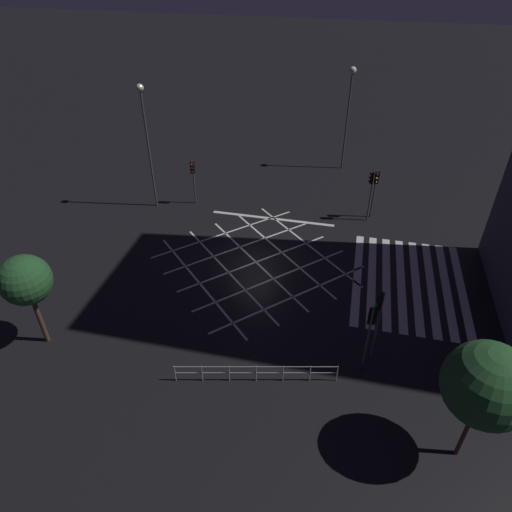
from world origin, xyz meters
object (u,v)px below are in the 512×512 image
(street_lamp_east, at_px, (350,95))
(traffic_light_se_main, at_px, (375,185))
(street_lamp_west, at_px, (145,125))
(street_tree_far, at_px, (487,385))
(traffic_light_sw_main, at_px, (370,326))
(traffic_light_ne_main, at_px, (193,174))
(street_tree_near, at_px, (25,281))
(traffic_light_se_cross, at_px, (371,186))
(traffic_light_sw_cross, at_px, (378,313))

(street_lamp_east, bearing_deg, traffic_light_se_main, -161.66)
(street_lamp_west, relative_size, street_tree_far, 1.54)
(traffic_light_sw_main, relative_size, street_lamp_east, 0.43)
(traffic_light_sw_main, relative_size, traffic_light_ne_main, 1.07)
(traffic_light_ne_main, xyz_separation_m, traffic_light_se_main, (0.91, -13.75, 0.16))
(traffic_light_sw_main, distance_m, street_tree_near, 16.76)
(street_tree_far, bearing_deg, street_lamp_west, 50.55)
(street_lamp_east, bearing_deg, traffic_light_se_cross, -164.55)
(street_lamp_west, bearing_deg, traffic_light_sw_main, -128.06)
(street_lamp_west, bearing_deg, traffic_light_ne_main, -71.38)
(traffic_light_sw_cross, xyz_separation_m, traffic_light_se_main, (14.33, 0.26, -0.38))
(traffic_light_sw_main, height_order, traffic_light_sw_cross, traffic_light_sw_cross)
(traffic_light_se_cross, height_order, traffic_light_sw_cross, traffic_light_sw_cross)
(street_tree_near, bearing_deg, traffic_light_sw_cross, -81.35)
(street_tree_near, bearing_deg, street_tree_far, -95.50)
(traffic_light_sw_cross, distance_m, street_tree_far, 6.05)
(traffic_light_sw_main, xyz_separation_m, street_lamp_west, (13.00, 16.60, 3.81))
(traffic_light_se_main, bearing_deg, street_tree_near, -44.55)
(street_lamp_west, bearing_deg, traffic_light_sw_cross, -126.34)
(traffic_light_se_cross, relative_size, street_lamp_west, 0.43)
(street_lamp_west, bearing_deg, street_tree_far, -129.45)
(traffic_light_sw_main, relative_size, traffic_light_se_cross, 0.96)
(traffic_light_ne_main, distance_m, street_tree_near, 16.32)
(traffic_light_se_cross, relative_size, traffic_light_ne_main, 1.11)
(traffic_light_sw_cross, height_order, traffic_light_se_main, traffic_light_sw_cross)
(traffic_light_sw_cross, distance_m, traffic_light_ne_main, 19.40)
(traffic_light_se_cross, bearing_deg, traffic_light_sw_cross, 92.42)
(street_tree_near, bearing_deg, traffic_light_se_cross, -44.81)
(street_tree_far, bearing_deg, traffic_light_ne_main, 44.64)
(traffic_light_ne_main, distance_m, street_lamp_west, 5.03)
(street_lamp_east, bearing_deg, traffic_light_sw_main, -173.31)
(traffic_light_ne_main, height_order, traffic_light_se_main, traffic_light_se_main)
(traffic_light_sw_main, distance_m, traffic_light_se_cross, 14.41)
(street_tree_far, bearing_deg, street_lamp_east, 13.97)
(traffic_light_sw_cross, xyz_separation_m, street_tree_far, (-4.56, -3.75, 1.32))
(traffic_light_ne_main, bearing_deg, street_lamp_west, -71.38)
(traffic_light_ne_main, xyz_separation_m, street_lamp_west, (-0.98, 2.90, 3.99))
(traffic_light_se_cross, relative_size, traffic_light_sw_cross, 0.91)
(traffic_light_se_cross, bearing_deg, street_lamp_east, -74.55)
(street_lamp_east, height_order, street_tree_far, street_lamp_east)
(traffic_light_ne_main, bearing_deg, street_tree_near, -10.23)
(traffic_light_se_main, height_order, street_lamp_west, street_lamp_west)
(street_lamp_west, distance_m, street_tree_far, 26.83)
(traffic_light_sw_main, relative_size, traffic_light_se_main, 1.01)
(traffic_light_sw_main, height_order, traffic_light_se_main, traffic_light_sw_main)
(traffic_light_ne_main, relative_size, traffic_light_se_main, 0.94)
(traffic_light_sw_main, relative_size, traffic_light_sw_cross, 0.88)
(traffic_light_ne_main, xyz_separation_m, street_tree_near, (-15.99, 2.89, 1.54))
(traffic_light_sw_cross, bearing_deg, street_tree_far, 129.42)
(traffic_light_sw_cross, distance_m, street_lamp_east, 23.18)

